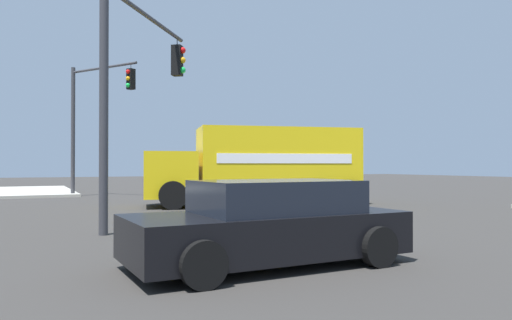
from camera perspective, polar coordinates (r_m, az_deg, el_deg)
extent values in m
plane|color=#33302D|center=(20.53, 0.94, -4.96)|extent=(100.00, 100.00, 0.00)
cube|color=yellow|center=(18.97, 2.56, -0.26)|extent=(3.73, 6.54, 2.64)
cube|color=yellow|center=(18.31, -10.15, -1.71)|extent=(2.77, 2.39, 1.70)
cube|color=black|center=(18.29, -12.83, -0.64)|extent=(1.98, 0.53, 0.88)
cube|color=#B2B2B7|center=(20.02, 10.83, -4.50)|extent=(2.29, 0.71, 0.21)
cube|color=white|center=(17.81, 3.60, 0.19)|extent=(1.18, 5.04, 0.36)
cube|color=white|center=(20.14, 1.64, 0.09)|extent=(1.18, 5.04, 0.36)
cylinder|color=black|center=(17.10, -9.79, -4.13)|extent=(0.50, 1.04, 1.00)
cylinder|color=black|center=(19.58, -10.18, -3.69)|extent=(0.50, 1.04, 1.00)
cylinder|color=black|center=(18.29, 8.09, -3.91)|extent=(0.50, 1.04, 1.00)
cylinder|color=black|center=(20.62, 5.61, -3.54)|extent=(0.50, 1.04, 1.00)
cylinder|color=black|center=(18.69, 11.10, -3.83)|extent=(0.50, 1.04, 1.00)
cylinder|color=black|center=(20.97, 8.34, -3.49)|extent=(0.50, 1.04, 1.00)
cylinder|color=#38383D|center=(26.02, -20.80, 3.30)|extent=(0.20, 0.20, 6.35)
cylinder|color=#38383D|center=(24.69, -17.60, 10.35)|extent=(3.81, 2.47, 0.12)
cylinder|color=#38383D|center=(23.31, -14.56, 10.68)|extent=(0.03, 0.03, 0.25)
cube|color=black|center=(23.20, -14.56, 9.23)|extent=(0.41, 0.41, 0.95)
sphere|color=red|center=(23.13, -14.89, 10.05)|extent=(0.20, 0.20, 0.20)
sphere|color=#EFA314|center=(23.07, -14.89, 9.29)|extent=(0.20, 0.20, 0.20)
sphere|color=#19CC4C|center=(23.02, -14.89, 8.53)|extent=(0.20, 0.20, 0.20)
cylinder|color=#38383D|center=(11.29, -17.54, 6.30)|extent=(0.20, 0.20, 5.81)
cylinder|color=#38383D|center=(13.97, -12.45, 16.07)|extent=(3.91, 3.05, 0.12)
cylinder|color=#38383D|center=(15.78, -9.29, 13.64)|extent=(0.03, 0.03, 0.25)
cube|color=black|center=(15.64, -9.30, 11.50)|extent=(0.42, 0.42, 0.95)
sphere|color=red|center=(15.65, -8.66, 12.68)|extent=(0.20, 0.20, 0.20)
sphere|color=#EFA314|center=(15.58, -8.67, 11.57)|extent=(0.20, 0.20, 0.20)
sphere|color=#19CC4C|center=(15.52, -8.67, 10.45)|extent=(0.20, 0.20, 0.20)
cube|color=maroon|center=(29.40, -6.56, -2.61)|extent=(2.05, 1.63, 0.50)
cube|color=maroon|center=(30.06, -3.75, -2.00)|extent=(2.06, 1.83, 1.10)
cube|color=black|center=(30.06, -3.75, -1.45)|extent=(1.89, 1.54, 0.48)
cube|color=maroon|center=(30.93, -0.67, -2.48)|extent=(2.08, 2.13, 0.55)
cylinder|color=black|center=(28.54, -5.51, -2.98)|extent=(0.29, 0.77, 0.76)
cylinder|color=black|center=(30.39, -7.07, -2.83)|extent=(0.29, 0.77, 0.76)
cylinder|color=black|center=(30.12, 0.46, -2.86)|extent=(0.29, 0.77, 0.76)
cylinder|color=black|center=(31.87, -1.37, -2.74)|extent=(0.29, 0.77, 0.76)
cube|color=black|center=(7.55, 1.33, -8.70)|extent=(1.93, 4.35, 0.65)
cube|color=black|center=(7.57, 2.33, -4.31)|extent=(1.65, 2.45, 0.50)
cylinder|color=black|center=(6.16, -6.26, -12.19)|extent=(0.22, 0.63, 0.62)
cylinder|color=black|center=(7.88, -11.21, -9.64)|extent=(0.22, 0.63, 0.62)
cylinder|color=black|center=(7.65, 14.27, -9.90)|extent=(0.22, 0.63, 0.62)
cylinder|color=black|center=(9.09, 6.41, -8.44)|extent=(0.22, 0.63, 0.62)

